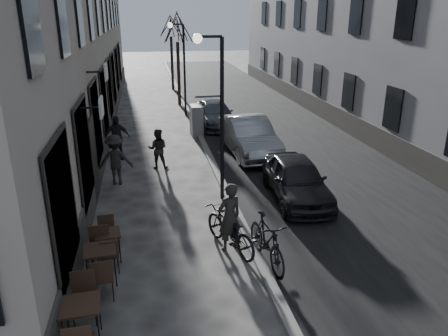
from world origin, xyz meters
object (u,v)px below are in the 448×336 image
object	(u,v)px
streetlamp_far	(181,59)
pedestrian_near	(158,149)
tree_near	(177,29)
tree_far	(171,25)
utility_cabinet	(196,120)
bistro_set_b	(101,262)
pedestrian_far	(117,138)
streetlamp_near	(216,101)
bicycle	(230,229)
moped	(267,241)
car_far	(215,114)
bistro_set_a	(82,319)
car_near	(296,179)
car_mid	(249,136)
bistro_set_c	(108,243)
pedestrian_mid	(116,160)

from	to	relation	value
streetlamp_far	pedestrian_near	size ratio (longest dim) A/B	3.32
tree_near	tree_far	size ratio (longest dim) A/B	1.00
streetlamp_far	utility_cabinet	world-z (taller)	streetlamp_far
streetlamp_far	bistro_set_b	distance (m)	16.60
pedestrian_far	streetlamp_near	bearing A→B (deg)	-64.21
streetlamp_far	tree_far	world-z (taller)	tree_far
bicycle	utility_cabinet	bearing A→B (deg)	-115.01
pedestrian_near	moped	world-z (taller)	pedestrian_near
tree_near	car_far	xyz separation A→B (m)	(1.37, -5.68, -4.04)
streetlamp_near	moped	bearing A→B (deg)	-82.56
streetlamp_far	pedestrian_far	xyz separation A→B (m)	(-3.31, -7.37, -2.26)
tree_near	moped	xyz separation A→B (m)	(0.45, -19.00, -4.05)
streetlamp_near	car_far	xyz separation A→B (m)	(1.44, 9.32, -2.54)
streetlamp_near	bistro_set_a	bearing A→B (deg)	-119.86
car_near	bistro_set_a	bearing A→B (deg)	-133.85
tree_far	car_mid	bearing A→B (deg)	-83.13
car_mid	bistro_set_a	bearing A→B (deg)	-120.62
bicycle	moped	size ratio (longest dim) A/B	1.02
bistro_set_c	car_near	size ratio (longest dim) A/B	0.37
tree_near	bicycle	world-z (taller)	tree_near
streetlamp_near	pedestrian_near	world-z (taller)	streetlamp_near
bistro_set_b	pedestrian_far	bearing A→B (deg)	84.23
bistro_set_c	moped	size ratio (longest dim) A/B	0.74
streetlamp_far	pedestrian_mid	world-z (taller)	streetlamp_far
car_mid	bicycle	bearing A→B (deg)	-109.43
streetlamp_far	bistro_set_b	world-z (taller)	streetlamp_far
bicycle	pedestrian_mid	distance (m)	5.88
tree_near	car_far	size ratio (longest dim) A/B	1.32
bistro_set_a	pedestrian_near	bearing A→B (deg)	75.94
streetlamp_far	bistro_set_a	xyz separation A→B (m)	(-3.43, -17.97, -2.65)
bistro_set_b	car_mid	bearing A→B (deg)	51.49
streetlamp_near	utility_cabinet	world-z (taller)	streetlamp_near
streetlamp_near	pedestrian_far	world-z (taller)	streetlamp_near
bistro_set_a	streetlamp_far	bearing A→B (deg)	75.61
bistro_set_b	bicycle	distance (m)	3.18
streetlamp_near	bistro_set_b	world-z (taller)	streetlamp_near
pedestrian_mid	moped	bearing A→B (deg)	124.69
tree_near	bistro_set_a	xyz separation A→B (m)	(-3.50, -20.97, -4.15)
tree_far	utility_cabinet	xyz separation A→B (m)	(0.20, -13.36, -3.94)
pedestrian_far	car_far	distance (m)	6.68
streetlamp_near	pedestrian_mid	xyz separation A→B (m)	(-3.20, 1.87, -2.28)
pedestrian_mid	car_near	distance (m)	6.15
bistro_set_c	pedestrian_far	distance (m)	7.80
bistro_set_a	car_near	world-z (taller)	car_near
tree_near	bicycle	xyz separation A→B (m)	(-0.28, -18.17, -4.12)
pedestrian_near	moped	xyz separation A→B (m)	(2.24, -7.26, -0.16)
car_far	moped	world-z (taller)	car_far
car_far	bistro_set_c	bearing A→B (deg)	-112.11
tree_far	pedestrian_mid	size ratio (longest dim) A/B	3.24
utility_cabinet	pedestrian_far	size ratio (longest dim) A/B	0.81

